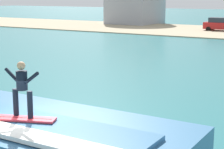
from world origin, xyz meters
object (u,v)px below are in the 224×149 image
wave_crest (26,135)px  surfer (22,86)px  car_near_shore (221,24)px  surfboard (25,119)px

wave_crest → surfer: 1.77m
wave_crest → surfer: (0.36, -0.44, 1.68)m
car_near_shore → wave_crest: bearing=-81.1°
wave_crest → car_near_shore: (-7.07, 45.29, 0.31)m
wave_crest → surfboard: bearing=-46.3°
surfer → wave_crest: bearing=129.4°
wave_crest → car_near_shore: 45.84m
wave_crest → surfer: size_ratio=6.42×
surfboard → wave_crest: bearing=133.7°
surfboard → car_near_shore: (-7.55, 45.79, -0.43)m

